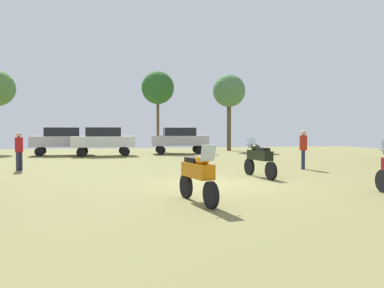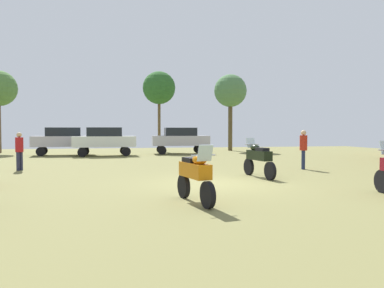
{
  "view_description": "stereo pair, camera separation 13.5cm",
  "coord_description": "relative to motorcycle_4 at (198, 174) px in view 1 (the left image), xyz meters",
  "views": [
    {
      "loc": [
        -3.39,
        -12.13,
        1.82
      ],
      "look_at": [
        0.16,
        5.48,
        1.16
      ],
      "focal_mm": 34.78,
      "sensor_mm": 36.0,
      "label": 1
    },
    {
      "loc": [
        -3.26,
        -12.15,
        1.82
      ],
      "look_at": [
        0.16,
        5.48,
        1.16
      ],
      "focal_mm": 34.78,
      "sensor_mm": 36.0,
      "label": 2
    }
  ],
  "objects": [
    {
      "name": "ground_plane",
      "position": [
        1.45,
        3.22,
        -0.73
      ],
      "size": [
        44.0,
        52.0,
        0.02
      ],
      "color": "olive"
    },
    {
      "name": "person_3",
      "position": [
        6.49,
        6.87,
        0.34
      ],
      "size": [
        0.43,
        0.43,
        1.81
      ],
      "rotation": [
        0.0,
        0.0,
        1.24
      ],
      "color": "#1E2748",
      "rests_on": "ground"
    },
    {
      "name": "tree_4",
      "position": [
        7.81,
        22.82,
        4.51
      ],
      "size": [
        2.87,
        2.87,
        6.75
      ],
      "color": "#4E4124",
      "rests_on": "ground"
    },
    {
      "name": "motorcycle_4",
      "position": [
        0.0,
        0.0,
        0.0
      ],
      "size": [
        0.72,
        2.08,
        1.47
      ],
      "rotation": [
        0.0,
        0.0,
        3.36
      ],
      "color": "black",
      "rests_on": "ground"
    },
    {
      "name": "tree_1",
      "position": [
        1.53,
        23.25,
        4.72
      ],
      "size": [
        2.82,
        2.82,
        6.89
      ],
      "color": "brown",
      "rests_on": "ground"
    },
    {
      "name": "person_1",
      "position": [
        -6.25,
        8.84,
        0.28
      ],
      "size": [
        0.48,
        0.48,
        1.71
      ],
      "rotation": [
        0.0,
        0.0,
        0.92
      ],
      "color": "#272942",
      "rests_on": "ground"
    },
    {
      "name": "car_2",
      "position": [
        2.73,
        19.15,
        0.45
      ],
      "size": [
        4.36,
        1.94,
        2.0
      ],
      "rotation": [
        0.0,
        0.0,
        1.54
      ],
      "color": "black",
      "rests_on": "ground"
    },
    {
      "name": "motorcycle_8",
      "position": [
        3.37,
        4.46,
        0.02
      ],
      "size": [
        0.67,
        2.29,
        1.5
      ],
      "rotation": [
        0.0,
        0.0,
        0.14
      ],
      "color": "black",
      "rests_on": "ground"
    },
    {
      "name": "car_1",
      "position": [
        -2.92,
        17.88,
        0.45
      ],
      "size": [
        4.42,
        2.11,
        2.0
      ],
      "rotation": [
        0.0,
        0.0,
        1.64
      ],
      "color": "black",
      "rests_on": "ground"
    },
    {
      "name": "car_3",
      "position": [
        -5.82,
        19.11,
        0.45
      ],
      "size": [
        4.44,
        2.18,
        2.0
      ],
      "rotation": [
        0.0,
        0.0,
        1.66
      ],
      "color": "black",
      "rests_on": "ground"
    }
  ]
}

